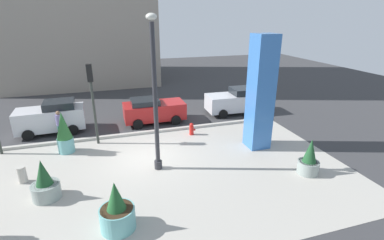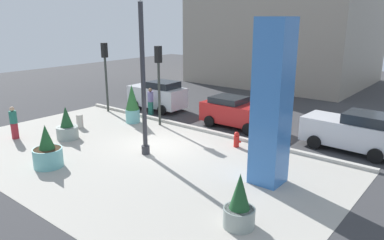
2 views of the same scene
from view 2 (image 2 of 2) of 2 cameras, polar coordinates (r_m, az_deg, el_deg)
ground_plane at (r=20.54m, az=2.60°, el=-1.05°), size 60.00×60.00×0.00m
plaza_pavement at (r=16.36m, az=-10.07°, el=-5.74°), size 18.00×10.00×0.02m
curb_strip at (r=19.85m, az=1.09°, el=-1.40°), size 18.00×0.24×0.16m
lamp_post at (r=15.75m, az=-7.62°, el=6.15°), size 0.44×0.44×6.84m
art_pillar_blue at (r=13.15m, az=12.31°, el=2.41°), size 1.11×1.11×5.94m
potted_plant_curbside at (r=16.02m, az=-21.57°, el=-4.66°), size 1.17×1.17×1.80m
potted_plant_near_left at (r=10.93m, az=7.38°, el=-13.17°), size 0.94×0.94×1.68m
potted_plant_near_right at (r=19.36m, az=-18.89°, el=-1.03°), size 1.06×1.06×1.68m
potted_plant_by_pillar at (r=21.33m, az=-9.28°, el=2.40°), size 0.81×0.81×2.23m
fire_hydrant at (r=17.36m, az=6.95°, el=-3.04°), size 0.36×0.26×0.75m
concrete_bollard at (r=21.16m, az=-17.07°, el=-0.18°), size 0.36×0.36×0.75m
traffic_light_corner at (r=20.29m, az=-5.20°, el=7.34°), size 0.28×0.42×4.43m
traffic_light_far_side at (r=23.94m, az=-13.33°, el=8.19°), size 0.28×0.42×4.38m
car_passing_lane at (r=24.21m, az=-5.34°, el=3.84°), size 3.91×2.11×1.93m
car_far_lane at (r=18.17m, az=23.87°, el=-1.63°), size 4.35×2.14×1.84m
car_curb_west at (r=20.42m, az=6.95°, el=1.23°), size 3.99×2.06×1.65m
pedestrian_crossing at (r=22.96m, az=-6.48°, el=3.11°), size 0.45×0.45×1.70m
pedestrian_by_curb at (r=20.27m, az=-26.02°, el=-0.17°), size 0.37×0.37×1.66m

